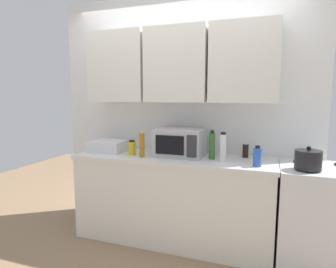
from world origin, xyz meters
TOP-DOWN VIEW (x-y plane):
  - wall_back_with_cabinets at (0.00, -0.06)m, footprint 2.91×0.38m
  - counter_run at (0.00, -0.30)m, footprint 2.04×0.63m
  - stove_range at (1.40, -0.32)m, footprint 0.76×0.64m
  - kettle at (1.23, -0.46)m, footprint 0.21×0.21m
  - microwave at (0.06, -0.26)m, footprint 0.48×0.37m
  - dish_rack at (-0.76, -0.30)m, footprint 0.38×0.30m
  - bottle_blue_cleaner at (0.83, -0.46)m, footprint 0.07×0.07m
  - bottle_soy_dark at (0.71, -0.12)m, footprint 0.06×0.06m
  - bottle_white_jar at (0.52, -0.37)m, footprint 0.06×0.06m
  - bottle_yellow_mustard at (-0.42, -0.38)m, footprint 0.08×0.08m
  - bottle_amber_vinegar at (-0.28, -0.44)m, footprint 0.05×0.05m
  - bottle_green_oil at (0.40, -0.30)m, footprint 0.06×0.06m

SIDE VIEW (x-z plane):
  - counter_run at x=0.00m, z-range 0.00..0.90m
  - stove_range at x=1.40m, z-range 0.00..0.91m
  - dish_rack at x=-0.76m, z-range 0.90..1.02m
  - bottle_soy_dark at x=0.71m, z-range 0.89..1.05m
  - bottle_yellow_mustard at x=-0.42m, z-range 0.90..1.05m
  - bottle_blue_cleaner at x=0.83m, z-range 0.89..1.08m
  - kettle at x=1.23m, z-range 0.89..1.09m
  - bottle_amber_vinegar at x=-0.28m, z-range 0.89..1.16m
  - bottle_green_oil at x=0.40m, z-range 0.89..1.18m
  - bottle_white_jar at x=0.52m, z-range 0.90..1.18m
  - microwave at x=0.06m, z-range 0.90..1.18m
  - wall_back_with_cabinets at x=0.00m, z-range 0.27..2.87m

